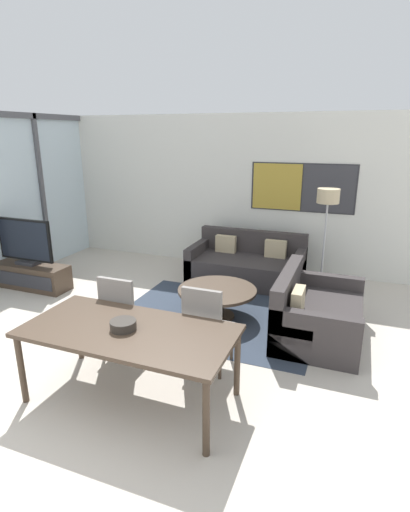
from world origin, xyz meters
The scene contains 13 objects.
ground_plane centered at (0.00, 0.00, 0.00)m, with size 24.00×24.00×0.00m, color beige.
wall_back centered at (0.06, 5.16, 1.41)m, with size 7.35×0.09×2.80m.
area_rug centered at (0.70, 2.82, 0.00)m, with size 2.70×2.03×0.01m.
tv_console centered at (-2.57, 2.76, 0.20)m, with size 1.41×0.44×0.40m.
television centered at (-2.57, 2.76, 0.78)m, with size 1.05×0.20×0.76m.
sofa_main centered at (0.70, 4.39, 0.27)m, with size 1.90×0.99×0.82m.
sofa_side centered at (2.00, 2.76, 0.27)m, with size 0.99×1.47×0.82m.
coffee_table centered at (0.70, 2.82, 0.31)m, with size 1.08×1.08×0.42m.
dining_table centered at (0.54, 0.84, 0.67)m, with size 1.97×0.95×0.74m.
dining_chair_left centered at (0.05, 1.49, 0.53)m, with size 0.46×0.46×0.98m.
dining_chair_centre centered at (1.02, 1.55, 0.53)m, with size 0.46×0.46×0.98m.
fruit_bowl centered at (0.50, 0.82, 0.79)m, with size 0.24×0.24×0.08m.
floor_lamp centered at (1.95, 4.32, 1.41)m, with size 0.33×0.33×1.66m.
Camera 1 is at (2.38, -1.98, 2.46)m, focal length 28.00 mm.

